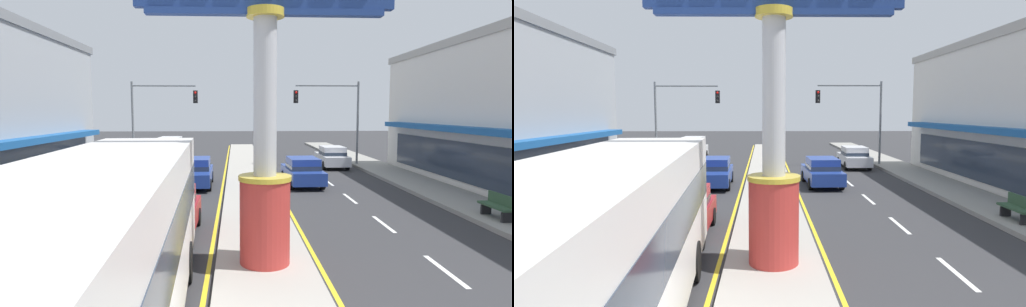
% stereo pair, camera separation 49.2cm
% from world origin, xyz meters
% --- Properties ---
extents(median_strip, '(2.53, 52.00, 0.14)m').
position_xyz_m(median_strip, '(0.00, 18.00, 0.07)').
color(median_strip, '#A39E93').
rests_on(median_strip, ground).
extents(sidewalk_left, '(2.73, 60.00, 0.18)m').
position_xyz_m(sidewalk_left, '(-9.23, 16.00, 0.09)').
color(sidewalk_left, gray).
rests_on(sidewalk_left, ground).
extents(sidewalk_right, '(2.73, 60.00, 0.18)m').
position_xyz_m(sidewalk_right, '(9.23, 16.00, 0.09)').
color(sidewalk_right, gray).
rests_on(sidewalk_right, ground).
extents(lane_markings, '(9.27, 52.00, 0.01)m').
position_xyz_m(lane_markings, '(-0.00, 16.65, 0.00)').
color(lane_markings, silver).
rests_on(lane_markings, ground).
extents(district_sign, '(6.30, 1.35, 7.96)m').
position_xyz_m(district_sign, '(0.00, 5.23, 3.99)').
color(district_sign, '#B7332D').
rests_on(district_sign, median_strip).
extents(traffic_light_left_side, '(4.86, 0.46, 6.20)m').
position_xyz_m(traffic_light_left_side, '(-6.50, 25.78, 4.25)').
color(traffic_light_left_side, slate).
rests_on(traffic_light_left_side, ground).
extents(traffic_light_right_side, '(4.86, 0.46, 6.20)m').
position_xyz_m(traffic_light_right_side, '(6.50, 25.06, 4.25)').
color(traffic_light_right_side, slate).
rests_on(traffic_light_right_side, ground).
extents(sedan_near_right_lane, '(1.90, 4.33, 1.53)m').
position_xyz_m(sedan_near_right_lane, '(-2.92, 17.13, 0.79)').
color(sedan_near_right_lane, navy).
rests_on(sedan_near_right_lane, ground).
extents(sedan_far_right_lane, '(1.96, 4.36, 1.53)m').
position_xyz_m(sedan_far_right_lane, '(2.92, 17.21, 0.79)').
color(sedan_far_right_lane, navy).
rests_on(sedan_far_right_lane, ground).
extents(sedan_near_left_lane, '(1.87, 4.32, 1.53)m').
position_xyz_m(sedan_near_left_lane, '(6.22, 24.32, 0.79)').
color(sedan_near_left_lane, silver).
rests_on(sedan_near_left_lane, ground).
extents(suv_mid_left_lane, '(2.07, 4.65, 1.90)m').
position_xyz_m(suv_mid_left_lane, '(-6.21, 29.49, 0.98)').
color(suv_mid_left_lane, white).
rests_on(suv_mid_left_lane, ground).
extents(sedan_far_left_oncoming, '(1.84, 4.30, 1.53)m').
position_xyz_m(sedan_far_left_oncoming, '(-2.92, 8.09, 0.79)').
color(sedan_far_left_oncoming, maroon).
rests_on(sedan_far_left_oncoming, ground).
extents(bus_kerb_right, '(3.12, 11.32, 3.26)m').
position_xyz_m(bus_kerb_right, '(-2.92, 1.45, 1.87)').
color(bus_kerb_right, silver).
rests_on(bus_kerb_right, ground).
extents(street_bench, '(0.48, 1.60, 0.88)m').
position_xyz_m(street_bench, '(8.73, 9.13, 0.65)').
color(street_bench, '#2D4C33').
rests_on(street_bench, sidewalk_right).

